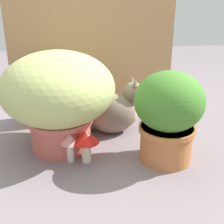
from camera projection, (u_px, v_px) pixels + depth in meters
ground_plane at (84, 151)px, 1.38m from camera, size 6.00×6.00×0.00m
cardboard_backdrop at (93, 41)px, 1.65m from camera, size 0.97×0.03×0.92m
grass_planter at (58, 94)px, 1.32m from camera, size 0.53×0.53×0.48m
leafy_planter at (168, 114)px, 1.23m from camera, size 0.30×0.30×0.41m
cat at (116, 111)px, 1.54m from camera, size 0.38×0.18×0.32m
mushroom_ornament_red at (86, 139)px, 1.25m from camera, size 0.12×0.12×0.15m
mushroom_ornament_pink at (70, 141)px, 1.26m from camera, size 0.09×0.09×0.14m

